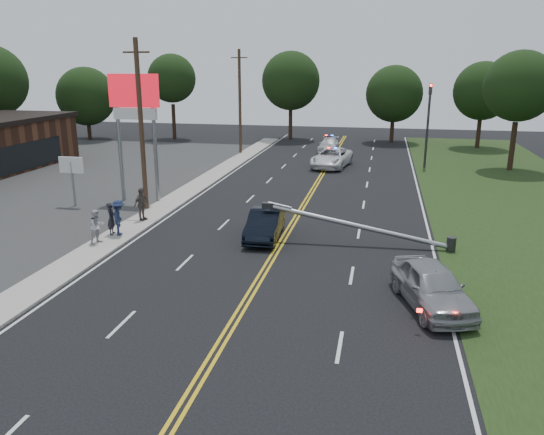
% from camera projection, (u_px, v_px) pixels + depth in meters
% --- Properties ---
extents(ground, '(120.00, 120.00, 0.00)m').
position_uv_depth(ground, '(242.00, 309.00, 19.18)').
color(ground, black).
rests_on(ground, ground).
extents(sidewalk, '(1.80, 70.00, 0.12)m').
position_uv_depth(sidewalk, '(145.00, 219.00, 30.22)').
color(sidewalk, '#A59F95').
rests_on(sidewalk, ground).
extents(centerline_yellow, '(0.36, 80.00, 0.00)m').
position_uv_depth(centerline_yellow, '(290.00, 228.00, 28.58)').
color(centerline_yellow, gold).
rests_on(centerline_yellow, ground).
extents(pylon_sign, '(3.20, 0.35, 8.00)m').
position_uv_depth(pylon_sign, '(135.00, 107.00, 32.76)').
color(pylon_sign, gray).
rests_on(pylon_sign, ground).
extents(small_sign, '(1.60, 0.14, 3.10)m').
position_uv_depth(small_sign, '(72.00, 169.00, 32.58)').
color(small_sign, gray).
rests_on(small_sign, ground).
extents(traffic_signal, '(0.28, 0.41, 7.05)m').
position_uv_depth(traffic_signal, '(428.00, 118.00, 44.60)').
color(traffic_signal, '#2D2D30').
rests_on(traffic_signal, ground).
extents(fallen_streetlight, '(9.36, 0.44, 1.91)m').
position_uv_depth(fallen_streetlight, '(368.00, 228.00, 25.63)').
color(fallen_streetlight, '#2D2D30').
rests_on(fallen_streetlight, ground).
extents(utility_pole_mid, '(1.60, 0.28, 10.00)m').
position_uv_depth(utility_pole_mid, '(141.00, 126.00, 30.88)').
color(utility_pole_mid, '#382619').
rests_on(utility_pole_mid, ground).
extents(utility_pole_far, '(1.60, 0.28, 10.00)m').
position_uv_depth(utility_pole_far, '(240.00, 102.00, 51.57)').
color(utility_pole_far, '#382619').
rests_on(utility_pole_far, ground).
extents(tree_4, '(6.71, 6.71, 8.38)m').
position_uv_depth(tree_4, '(86.00, 96.00, 61.72)').
color(tree_4, black).
rests_on(tree_4, ground).
extents(tree_5, '(5.58, 5.58, 9.83)m').
position_uv_depth(tree_5, '(172.00, 79.00, 61.60)').
color(tree_5, black).
rests_on(tree_5, ground).
extents(tree_6, '(6.73, 6.73, 10.14)m').
position_uv_depth(tree_6, '(291.00, 81.00, 61.39)').
color(tree_6, black).
rests_on(tree_6, ground).
extents(tree_7, '(6.29, 6.29, 8.57)m').
position_uv_depth(tree_7, '(394.00, 94.00, 59.28)').
color(tree_7, black).
rests_on(tree_7, ground).
extents(tree_8, '(6.02, 6.02, 8.95)m').
position_uv_depth(tree_8, '(483.00, 91.00, 55.06)').
color(tree_8, black).
rests_on(tree_8, ground).
extents(tree_9, '(5.70, 5.70, 9.73)m').
position_uv_depth(tree_9, '(520.00, 86.00, 42.76)').
color(tree_9, black).
rests_on(tree_9, ground).
extents(crashed_sedan, '(1.80, 4.51, 1.46)m').
position_uv_depth(crashed_sedan, '(265.00, 224.00, 26.88)').
color(crashed_sedan, black).
rests_on(crashed_sedan, ground).
extents(waiting_sedan, '(3.24, 5.09, 1.62)m').
position_uv_depth(waiting_sedan, '(432.00, 286.00, 19.15)').
color(waiting_sedan, '#93959A').
rests_on(waiting_sedan, ground).
extents(emergency_a, '(3.54, 6.17, 1.62)m').
position_uv_depth(emergency_a, '(332.00, 158.00, 45.80)').
color(emergency_a, white).
rests_on(emergency_a, ground).
extents(emergency_b, '(1.90, 4.55, 1.31)m').
position_uv_depth(emergency_b, '(329.00, 145.00, 54.15)').
color(emergency_b, silver).
rests_on(emergency_b, ground).
extents(bystander_a, '(0.51, 0.67, 1.67)m').
position_uv_depth(bystander_a, '(111.00, 219.00, 27.05)').
color(bystander_a, '#222228').
rests_on(bystander_a, sidewalk).
extents(bystander_b, '(0.89, 0.99, 1.68)m').
position_uv_depth(bystander_b, '(97.00, 226.00, 25.71)').
color(bystander_b, '#B3B4B8').
rests_on(bystander_b, sidewalk).
extents(bystander_c, '(1.11, 1.36, 1.83)m').
position_uv_depth(bystander_c, '(119.00, 218.00, 26.93)').
color(bystander_c, '#1C2646').
rests_on(bystander_c, sidewalk).
extents(bystander_d, '(0.73, 1.16, 1.85)m').
position_uv_depth(bystander_d, '(141.00, 204.00, 29.51)').
color(bystander_d, '#594D47').
rests_on(bystander_d, sidewalk).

